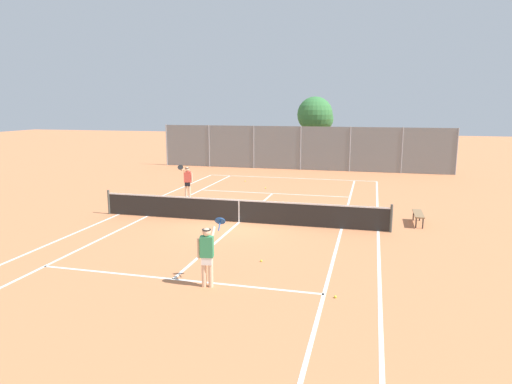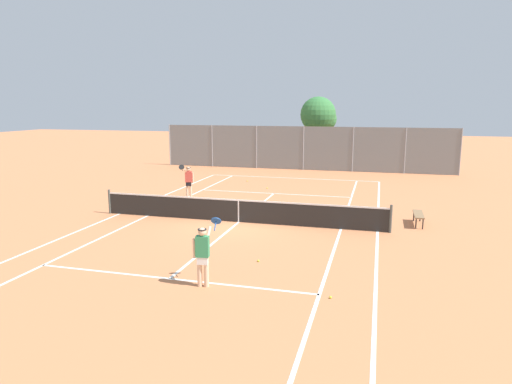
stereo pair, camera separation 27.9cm
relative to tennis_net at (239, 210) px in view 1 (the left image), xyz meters
name	(u,v)px [view 1 (the left image)]	position (x,y,z in m)	size (l,w,h in m)	color
ground_plane	(239,222)	(0.00, 0.00, -0.51)	(120.00, 120.00, 0.00)	#CC7A4C
court_line_markings	(239,222)	(0.00, 0.00, -0.51)	(11.10, 23.90, 0.01)	silver
tennis_net	(239,210)	(0.00, 0.00, 0.00)	(12.00, 0.10, 1.07)	#474C47
player_near_side	(207,253)	(1.10, -6.64, 0.42)	(0.60, 0.79, 1.77)	beige
player_far_left	(187,180)	(-3.98, 4.15, 0.42)	(0.53, 0.84, 1.77)	beige
loose_tennis_ball_0	(261,261)	(2.01, -4.42, -0.48)	(0.07, 0.07, 0.07)	#D1DB33
loose_tennis_ball_1	(335,297)	(4.43, -6.55, -0.48)	(0.07, 0.07, 0.07)	#D1DB33
loose_tennis_ball_2	(265,188)	(-0.71, 7.74, -0.48)	(0.07, 0.07, 0.07)	#D1DB33
loose_tennis_ball_3	(245,181)	(-2.50, 9.79, -0.48)	(0.07, 0.07, 0.07)	#D1DB33
courtside_bench	(418,214)	(7.05, 1.48, -0.10)	(0.36, 1.50, 0.47)	olive
back_fence	(300,148)	(0.00, 16.02, 1.10)	(21.52, 0.08, 3.21)	gray
tree_behind_left	(316,116)	(0.76, 18.99, 3.39)	(2.83, 2.78, 5.38)	brown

